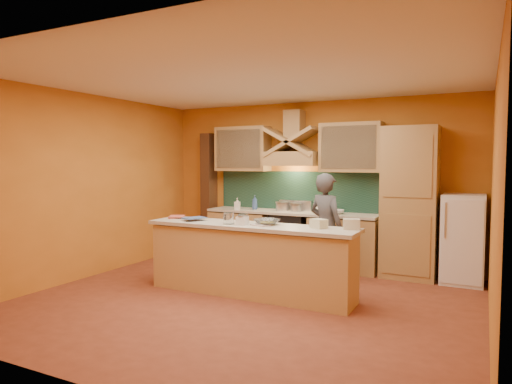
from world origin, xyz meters
The scene contains 36 objects.
floor centered at (0.00, 0.00, 0.00)m, with size 5.50×5.00×0.01m, color brown.
ceiling centered at (0.00, 0.00, 2.80)m, with size 5.50×5.00×0.01m, color white.
wall_back centered at (0.00, 2.50, 1.40)m, with size 5.50×0.02×2.80m, color orange.
wall_front centered at (0.00, -2.50, 1.40)m, with size 5.50×0.02×2.80m, color orange.
wall_left centered at (-2.75, 0.00, 1.40)m, with size 0.02×5.00×2.80m, color orange.
wall_right centered at (2.75, 0.00, 1.40)m, with size 0.02×5.00×2.80m, color orange.
base_cabinet_left centered at (-1.25, 2.20, 0.43)m, with size 1.10×0.60×0.86m, color tan.
base_cabinet_right centered at (0.65, 2.20, 0.43)m, with size 1.10×0.60×0.86m, color tan.
counter_top centered at (-0.30, 2.20, 0.90)m, with size 3.00×0.62×0.04m, color beige.
stove centered at (-0.30, 2.20, 0.45)m, with size 0.60×0.58×0.90m, color black.
backsplash centered at (-0.30, 2.48, 1.25)m, with size 3.00×0.03×0.70m, color #18362B.
range_hood centered at (-0.30, 2.25, 1.82)m, with size 0.92×0.50×0.24m, color tan.
hood_chimney centered at (-0.30, 2.35, 2.40)m, with size 0.30×0.30×0.50m, color tan.
upper_cabinet_left centered at (-1.30, 2.33, 2.00)m, with size 1.00×0.35×0.80m, color tan.
upper_cabinet_right centered at (0.70, 2.33, 2.00)m, with size 1.00×0.35×0.80m, color tan.
pantry_column centered at (1.65, 2.20, 1.15)m, with size 0.80×0.60×2.30m, color tan.
fridge centered at (2.40, 2.20, 0.65)m, with size 0.58×0.60×1.30m, color white.
trim_column_left centered at (-2.05, 2.35, 1.15)m, with size 0.20×0.30×2.30m, color #472816.
island_body centered at (-0.10, 0.30, 0.44)m, with size 2.80×0.55×0.88m, color tan.
island_top centered at (-0.10, 0.30, 0.92)m, with size 2.90×0.62×0.05m, color beige.
person centered at (0.58, 1.44, 0.80)m, with size 0.58×0.38×1.60m, color #4C4C51.
pot_large centered at (-0.47, 2.23, 0.98)m, with size 0.23×0.23×0.15m, color silver.
pot_small centered at (-0.22, 2.25, 0.97)m, with size 0.18×0.18×0.13m, color #B5B4BB.
soap_bottle_a centered at (-1.24, 2.01, 1.03)m, with size 0.09×0.10×0.21m, color white.
soap_bottle_b centered at (-0.98, 2.18, 1.05)m, with size 0.10×0.10×0.26m, color #334F8D.
bowl_back centered at (0.52, 2.19, 0.95)m, with size 0.22×0.22×0.07m, color silver.
dish_rack centered at (0.31, 2.27, 0.97)m, with size 0.27×0.21×0.10m, color silver.
book_lower centered at (-1.48, 0.37, 0.96)m, with size 0.22×0.29×0.03m, color #C15344.
book_upper centered at (-1.07, 0.32, 0.98)m, with size 0.22×0.30×0.02m, color #3F588A.
jar_large centered at (-0.37, 0.20, 1.02)m, with size 0.14×0.14×0.15m, color white.
jar_small centered at (-0.22, 0.34, 1.01)m, with size 0.13×0.13×0.13m, color white.
kitchen_scale centered at (-0.15, 0.19, 1.00)m, with size 0.13×0.13×0.11m, color white.
mixing_bowl centered at (0.12, 0.35, 0.98)m, with size 0.31×0.31×0.08m, color silver.
cloth centered at (0.08, 0.25, 0.95)m, with size 0.23×0.17×0.02m, color beige.
grocery_bag_a centered at (1.22, 0.46, 1.01)m, with size 0.20×0.16×0.13m, color beige.
grocery_bag_b centered at (0.83, 0.36, 1.00)m, with size 0.19×0.15×0.11m, color beige.
Camera 1 is at (2.66, -5.01, 1.78)m, focal length 32.00 mm.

